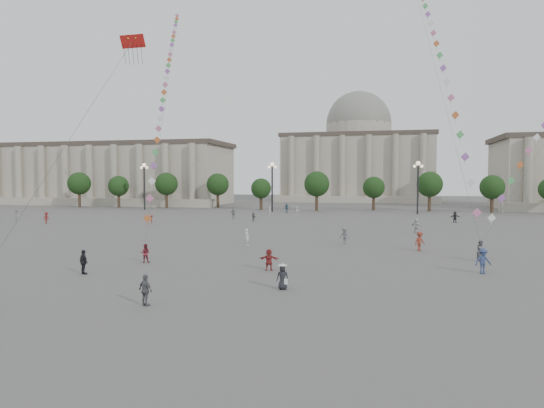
# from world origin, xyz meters

# --- Properties ---
(ground) EXTENTS (360.00, 360.00, 0.00)m
(ground) POSITION_xyz_m (0.00, 0.00, 0.00)
(ground) COLOR #555350
(ground) RESTS_ON ground
(hall_west) EXTENTS (84.00, 26.22, 17.20)m
(hall_west) POSITION_xyz_m (-75.00, 93.89, 8.43)
(hall_west) COLOR #ADA491
(hall_west) RESTS_ON ground
(hall_central) EXTENTS (48.30, 34.30, 35.50)m
(hall_central) POSITION_xyz_m (0.00, 129.22, 14.23)
(hall_central) COLOR #ADA491
(hall_central) RESTS_ON ground
(tree_row) EXTENTS (137.12, 5.12, 8.00)m
(tree_row) POSITION_xyz_m (0.00, 78.00, 5.39)
(tree_row) COLOR #35241A
(tree_row) RESTS_ON ground
(lamp_post_far_west) EXTENTS (2.00, 0.90, 10.65)m
(lamp_post_far_west) POSITION_xyz_m (-45.00, 70.00, 7.35)
(lamp_post_far_west) COLOR #262628
(lamp_post_far_west) RESTS_ON ground
(lamp_post_mid_west) EXTENTS (2.00, 0.90, 10.65)m
(lamp_post_mid_west) POSITION_xyz_m (-15.00, 70.00, 7.35)
(lamp_post_mid_west) COLOR #262628
(lamp_post_mid_west) RESTS_ON ground
(lamp_post_mid_east) EXTENTS (2.00, 0.90, 10.65)m
(lamp_post_mid_east) POSITION_xyz_m (15.00, 70.00, 7.35)
(lamp_post_mid_east) COLOR #262628
(lamp_post_mid_east) RESTS_ON ground
(person_crowd_0) EXTENTS (1.20, 1.06, 1.95)m
(person_crowd_0) POSITION_xyz_m (-11.44, 68.00, 0.97)
(person_crowd_0) COLOR #2E4E69
(person_crowd_0) RESTS_ON ground
(person_crowd_1) EXTENTS (1.06, 1.09, 1.77)m
(person_crowd_1) POSITION_xyz_m (-52.68, 39.28, 0.88)
(person_crowd_1) COLOR #ADADA9
(person_crowd_1) RESTS_ON ground
(person_crowd_2) EXTENTS (0.87, 1.27, 1.82)m
(person_crowd_2) POSITION_xyz_m (-43.88, 35.46, 0.91)
(person_crowd_2) COLOR maroon
(person_crowd_2) RESTS_ON ground
(person_crowd_4) EXTENTS (1.68, 1.49, 1.84)m
(person_crowd_4) POSITION_xyz_m (-7.67, 58.94, 0.92)
(person_crowd_4) COLOR white
(person_crowd_4) RESTS_ON ground
(person_crowd_6) EXTENTS (1.38, 1.13, 1.87)m
(person_crowd_6) POSITION_xyz_m (4.29, 21.47, 0.93)
(person_crowd_6) COLOR slate
(person_crowd_6) RESTS_ON ground
(person_crowd_7) EXTENTS (1.73, 1.52, 1.89)m
(person_crowd_7) POSITION_xyz_m (12.61, 34.73, 0.95)
(person_crowd_7) COLOR silver
(person_crowd_7) RESTS_ON ground
(person_crowd_8) EXTENTS (1.39, 1.36, 1.91)m
(person_crowd_8) POSITION_xyz_m (11.91, 18.35, 0.95)
(person_crowd_8) COLOR brown
(person_crowd_8) RESTS_ON ground
(person_crowd_9) EXTENTS (1.73, 1.06, 1.78)m
(person_crowd_9) POSITION_xyz_m (19.69, 51.76, 0.89)
(person_crowd_9) COLOR black
(person_crowd_9) RESTS_ON ground
(person_crowd_10) EXTENTS (0.51, 0.71, 1.80)m
(person_crowd_10) POSITION_xyz_m (-12.65, 57.89, 0.90)
(person_crowd_10) COLOR beige
(person_crowd_10) RESTS_ON ground
(person_crowd_12) EXTENTS (1.30, 1.29, 1.50)m
(person_crowd_12) POSITION_xyz_m (-12.80, 46.63, 0.75)
(person_crowd_12) COLOR #5D5E61
(person_crowd_12) RESTS_ON ground
(person_crowd_13) EXTENTS (0.76, 0.74, 1.76)m
(person_crowd_13) POSITION_xyz_m (-5.83, 18.38, 0.88)
(person_crowd_13) COLOR silver
(person_crowd_13) RESTS_ON ground
(person_crowd_16) EXTENTS (1.14, 0.59, 1.87)m
(person_crowd_16) POSITION_xyz_m (-17.91, 51.59, 0.93)
(person_crowd_16) COLOR slate
(person_crowd_16) RESTS_ON ground
(person_crowd_17) EXTENTS (0.95, 1.11, 1.49)m
(person_crowd_17) POSITION_xyz_m (-26.87, 37.89, 0.74)
(person_crowd_17) COLOR brown
(person_crowd_17) RESTS_ON ground
(tourist_1) EXTENTS (1.16, 0.92, 1.84)m
(tourist_1) POSITION_xyz_m (-13.30, 0.42, 0.92)
(tourist_1) COLOR black
(tourist_1) RESTS_ON ground
(tourist_2) EXTENTS (1.59, 0.63, 1.68)m
(tourist_2) POSITION_xyz_m (-0.22, 5.06, 0.84)
(tourist_2) COLOR maroon
(tourist_2) RESTS_ON ground
(tourist_3) EXTENTS (1.13, 0.82, 1.77)m
(tourist_3) POSITION_xyz_m (-4.51, -6.73, 0.89)
(tourist_3) COLOR #5A5B5F
(tourist_3) RESTS_ON ground
(kite_flyer_0) EXTENTS (0.90, 0.78, 1.59)m
(kite_flyer_0) POSITION_xyz_m (-11.28, 6.12, 0.80)
(kite_flyer_0) COLOR maroon
(kite_flyer_0) RESTS_ON ground
(kite_flyer_1) EXTENTS (1.41, 1.09, 1.92)m
(kite_flyer_1) POSITION_xyz_m (15.71, 7.37, 0.96)
(kite_flyer_1) COLOR navy
(kite_flyer_1) RESTS_ON ground
(kite_flyer_2) EXTENTS (1.03, 1.10, 1.80)m
(kite_flyer_2) POSITION_xyz_m (16.64, 13.36, 0.90)
(kite_flyer_2) COLOR slate
(kite_flyer_2) RESTS_ON ground
(hat_person) EXTENTS (0.89, 0.72, 1.69)m
(hat_person) POSITION_xyz_m (2.13, -1.05, 0.84)
(hat_person) COLOR black
(hat_person) RESTS_ON ground
(dragon_kite) EXTENTS (2.21, 8.68, 23.99)m
(dragon_kite) POSITION_xyz_m (-12.52, 6.55, 17.86)
(dragon_kite) COLOR red
(dragon_kite) RESTS_ON ground
(kite_train_west) EXTENTS (17.09, 43.86, 59.65)m
(kite_train_west) POSITION_xyz_m (-20.05, 29.54, 20.88)
(kite_train_west) COLOR #3F3F3F
(kite_train_west) RESTS_ON ground
(kite_train_mid) EXTENTS (5.43, 53.36, 74.57)m
(kite_train_mid) POSITION_xyz_m (13.21, 35.81, 29.19)
(kite_train_mid) COLOR #3F3F3F
(kite_train_mid) RESTS_ON ground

